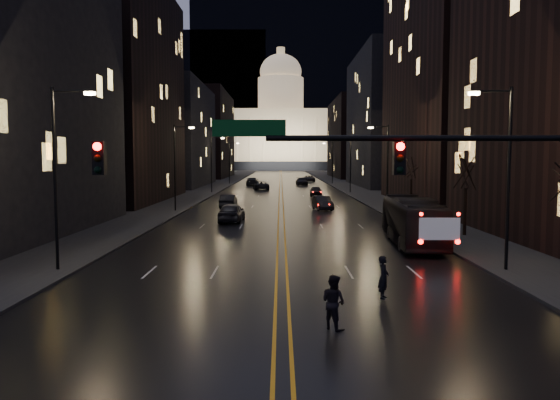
{
  "coord_description": "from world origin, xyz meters",
  "views": [
    {
      "loc": [
        -0.06,
        -16.4,
        5.61
      ],
      "look_at": [
        -0.09,
        10.89,
        3.5
      ],
      "focal_mm": 35.0,
      "sensor_mm": 36.0,
      "label": 1
    }
  ],
  "objects_px": {
    "oncoming_car_b": "(228,201)",
    "pedestrian_a": "(384,277)",
    "traffic_signal": "(479,175)",
    "oncoming_car_a": "(232,212)",
    "bus": "(412,221)",
    "receding_car_a": "(322,203)",
    "pedestrian_b": "(333,302)"
  },
  "relations": [
    {
      "from": "bus",
      "to": "oncoming_car_a",
      "type": "xyz_separation_m",
      "value": [
        -12.85,
        12.35,
        -0.69
      ]
    },
    {
      "from": "receding_car_a",
      "to": "pedestrian_b",
      "type": "bearing_deg",
      "value": -100.87
    },
    {
      "from": "pedestrian_a",
      "to": "pedestrian_b",
      "type": "relative_size",
      "value": 0.95
    },
    {
      "from": "oncoming_car_a",
      "to": "receding_car_a",
      "type": "distance_m",
      "value": 14.08
    },
    {
      "from": "oncoming_car_a",
      "to": "receding_car_a",
      "type": "height_order",
      "value": "oncoming_car_a"
    },
    {
      "from": "pedestrian_a",
      "to": "bus",
      "type": "bearing_deg",
      "value": 3.76
    },
    {
      "from": "bus",
      "to": "oncoming_car_a",
      "type": "height_order",
      "value": "bus"
    },
    {
      "from": "receding_car_a",
      "to": "pedestrian_b",
      "type": "distance_m",
      "value": 41.04
    },
    {
      "from": "traffic_signal",
      "to": "oncoming_car_a",
      "type": "distance_m",
      "value": 33.0
    },
    {
      "from": "oncoming_car_a",
      "to": "pedestrian_a",
      "type": "bearing_deg",
      "value": 110.91
    },
    {
      "from": "oncoming_car_b",
      "to": "receding_car_a",
      "type": "height_order",
      "value": "oncoming_car_b"
    },
    {
      "from": "traffic_signal",
      "to": "pedestrian_b",
      "type": "height_order",
      "value": "traffic_signal"
    },
    {
      "from": "oncoming_car_a",
      "to": "pedestrian_a",
      "type": "relative_size",
      "value": 2.87
    },
    {
      "from": "oncoming_car_b",
      "to": "receding_car_a",
      "type": "bearing_deg",
      "value": 169.05
    },
    {
      "from": "bus",
      "to": "pedestrian_b",
      "type": "distance_m",
      "value": 18.89
    },
    {
      "from": "bus",
      "to": "pedestrian_a",
      "type": "xyz_separation_m",
      "value": [
        -4.45,
        -13.72,
        -0.67
      ]
    },
    {
      "from": "traffic_signal",
      "to": "oncoming_car_b",
      "type": "xyz_separation_m",
      "value": [
        -11.78,
        44.06,
        -4.33
      ]
    },
    {
      "from": "oncoming_car_a",
      "to": "oncoming_car_b",
      "type": "height_order",
      "value": "oncoming_car_a"
    },
    {
      "from": "bus",
      "to": "pedestrian_b",
      "type": "height_order",
      "value": "bus"
    },
    {
      "from": "oncoming_car_b",
      "to": "pedestrian_b",
      "type": "relative_size",
      "value": 2.58
    },
    {
      "from": "receding_car_a",
      "to": "traffic_signal",
      "type": "bearing_deg",
      "value": -95.0
    },
    {
      "from": "traffic_signal",
      "to": "pedestrian_b",
      "type": "distance_m",
      "value": 6.06
    },
    {
      "from": "traffic_signal",
      "to": "pedestrian_b",
      "type": "bearing_deg",
      "value": 165.21
    },
    {
      "from": "bus",
      "to": "receding_car_a",
      "type": "xyz_separation_m",
      "value": [
        -4.06,
        23.34,
        -0.77
      ]
    },
    {
      "from": "oncoming_car_a",
      "to": "pedestrian_b",
      "type": "height_order",
      "value": "pedestrian_b"
    },
    {
      "from": "traffic_signal",
      "to": "pedestrian_a",
      "type": "bearing_deg",
      "value": 110.37
    },
    {
      "from": "bus",
      "to": "pedestrian_a",
      "type": "relative_size",
      "value": 6.36
    },
    {
      "from": "oncoming_car_a",
      "to": "receding_car_a",
      "type": "relative_size",
      "value": 1.07
    },
    {
      "from": "oncoming_car_b",
      "to": "pedestrian_a",
      "type": "distance_m",
      "value": 40.29
    },
    {
      "from": "oncoming_car_b",
      "to": "pedestrian_a",
      "type": "relative_size",
      "value": 2.71
    },
    {
      "from": "pedestrian_a",
      "to": "oncoming_car_a",
      "type": "bearing_deg",
      "value": 39.61
    },
    {
      "from": "oncoming_car_a",
      "to": "receding_car_a",
      "type": "xyz_separation_m",
      "value": [
        8.8,
        10.99,
        -0.08
      ]
    }
  ]
}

